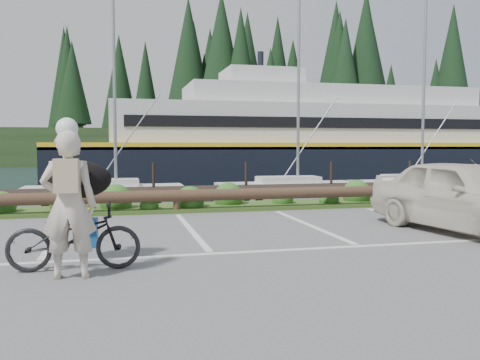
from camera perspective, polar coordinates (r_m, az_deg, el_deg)
name	(u,v)px	position (r m, az deg, el deg)	size (l,w,h in m)	color
ground	(207,249)	(8.63, -3.70, -7.75)	(72.00, 72.00, 0.00)	#59585B
harbor_backdrop	(129,155)	(86.78, -12.34, 2.75)	(170.00, 160.00, 30.00)	#192B3C
vegetation_strip	(174,208)	(13.80, -7.48, -3.13)	(34.00, 1.60, 0.10)	#3D5B21
log_rail	(176,213)	(13.12, -7.15, -3.72)	(32.00, 0.30, 0.60)	#443021
bicycle	(74,237)	(7.48, -18.14, -6.06)	(0.63, 1.81, 0.95)	black
cyclist	(69,205)	(6.99, -18.67, -2.65)	(0.71, 0.47, 1.94)	beige
dog	(78,180)	(7.96, -17.72, 0.05)	(0.97, 0.48, 0.56)	black
parked_car	(467,196)	(11.04, 24.14, -1.63)	(1.75, 4.35, 1.48)	beige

